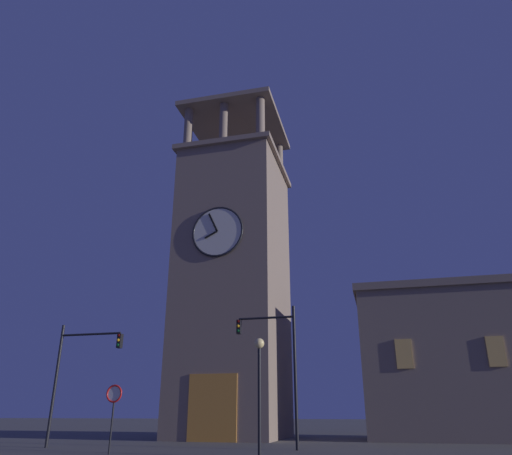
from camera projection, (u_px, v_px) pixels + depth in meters
name	position (u px, v px, depth m)	size (l,w,h in m)	color
ground_plane	(214.00, 441.00, 30.62)	(200.00, 200.00, 0.00)	#56544F
clocktower	(234.00, 282.00, 36.80)	(7.82, 9.17, 28.76)	gray
traffic_signal_near	(278.00, 355.00, 24.59)	(3.19, 0.41, 6.98)	black
traffic_signal_mid	(77.00, 365.00, 25.62)	(3.79, 0.41, 6.26)	black
street_lamp	(259.00, 371.00, 20.32)	(0.44, 0.44, 4.73)	black
no_horn_sign	(114.00, 399.00, 21.25)	(0.78, 0.14, 2.87)	black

